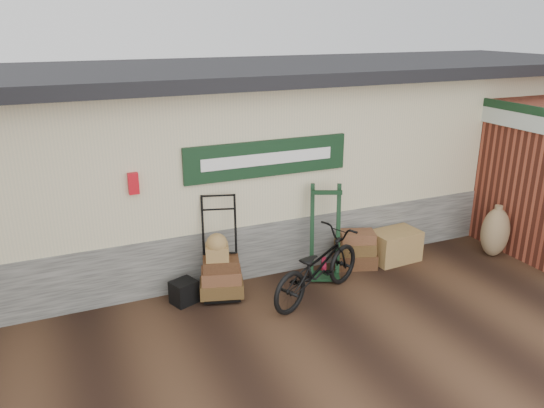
% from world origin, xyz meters
% --- Properties ---
extents(ground, '(80.00, 80.00, 0.00)m').
position_xyz_m(ground, '(0.00, 0.00, 0.00)').
color(ground, black).
rests_on(ground, ground).
extents(station_building, '(14.40, 4.10, 3.20)m').
position_xyz_m(station_building, '(-0.01, 2.74, 1.61)').
color(station_building, '#4C4C47').
rests_on(station_building, ground).
extents(brick_outbuilding, '(1.71, 4.51, 2.62)m').
position_xyz_m(brick_outbuilding, '(4.70, 1.19, 1.30)').
color(brick_outbuilding, maroon).
rests_on(brick_outbuilding, ground).
extents(porter_trolley, '(0.90, 0.77, 1.54)m').
position_xyz_m(porter_trolley, '(-1.17, 0.72, 0.77)').
color(porter_trolley, black).
rests_on(porter_trolley, ground).
extents(green_barrow, '(0.68, 0.64, 1.50)m').
position_xyz_m(green_barrow, '(0.54, 0.63, 0.75)').
color(green_barrow, black).
rests_on(green_barrow, ground).
extents(suitcase_stack, '(0.81, 0.66, 0.62)m').
position_xyz_m(suitcase_stack, '(1.17, 0.72, 0.31)').
color(suitcase_stack, '#3C2313').
rests_on(suitcase_stack, ground).
extents(wicker_hamper, '(0.84, 0.58, 0.53)m').
position_xyz_m(wicker_hamper, '(1.93, 0.66, 0.26)').
color(wicker_hamper, brown).
rests_on(wicker_hamper, ground).
extents(black_trunk, '(0.43, 0.40, 0.34)m').
position_xyz_m(black_trunk, '(-1.76, 0.65, 0.17)').
color(black_trunk, black).
rests_on(black_trunk, ground).
extents(bicycle, '(1.38, 2.00, 1.10)m').
position_xyz_m(bicycle, '(0.09, 0.03, 0.55)').
color(bicycle, black).
rests_on(bicycle, ground).
extents(burlap_sack_left, '(0.66, 0.61, 0.87)m').
position_xyz_m(burlap_sack_left, '(3.63, 0.12, 0.43)').
color(burlap_sack_left, brown).
rests_on(burlap_sack_left, ground).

